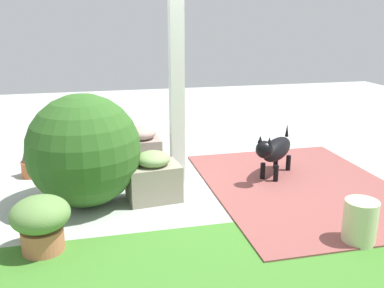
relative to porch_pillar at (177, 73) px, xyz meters
name	(u,v)px	position (x,y,z in m)	size (l,w,h in m)	color
ground_plane	(207,179)	(-0.31, 0.04, -1.12)	(12.00, 12.00, 0.00)	#A8AFA6
brick_path	(302,187)	(-1.17, 0.48, -1.11)	(1.80, 2.40, 0.02)	brown
porch_pillar	(177,73)	(0.00, 0.00, 0.00)	(0.13, 0.13, 2.24)	white
stone_planter_nearest	(141,145)	(0.29, -0.74, -0.92)	(0.46, 0.41, 0.42)	gray
stone_planter_mid	(153,178)	(0.31, 0.42, -0.90)	(0.51, 0.39, 0.47)	gray
round_shrub	(84,150)	(0.92, 0.36, -0.62)	(1.01, 1.01, 1.01)	#2B581F
terracotta_pot_spiky	(32,155)	(1.48, -0.49, -0.88)	(0.24, 0.24, 0.50)	#BA6336
terracotta_pot_broad	(41,221)	(1.23, 1.15, -0.88)	(0.42, 0.42, 0.42)	#C06B4C
dog	(275,150)	(-1.02, 0.14, -0.82)	(0.63, 0.64, 0.53)	black
ceramic_urn	(360,222)	(-1.08, 1.57, -0.95)	(0.25, 0.25, 0.34)	beige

